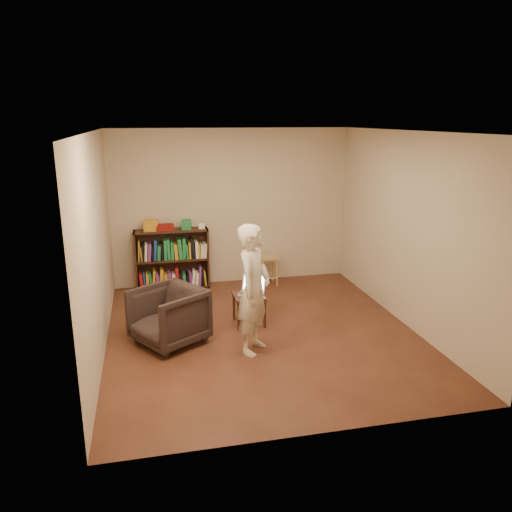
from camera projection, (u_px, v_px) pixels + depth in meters
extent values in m
plane|color=#462116|center=(262.00, 333.00, 6.63)|extent=(4.50, 4.50, 0.00)
plane|color=silver|center=(263.00, 131.00, 5.93)|extent=(4.50, 4.50, 0.00)
plane|color=beige|center=(232.00, 207.00, 8.40)|extent=(4.00, 0.00, 4.00)
plane|color=beige|center=(97.00, 246.00, 5.86)|extent=(0.00, 4.50, 4.50)
plane|color=beige|center=(407.00, 230.00, 6.70)|extent=(0.00, 4.50, 4.50)
cube|color=black|center=(136.00, 261.00, 8.11)|extent=(0.03, 0.30, 1.00)
cube|color=black|center=(207.00, 257.00, 8.36)|extent=(0.03, 0.30, 1.00)
cube|color=black|center=(172.00, 257.00, 8.36)|extent=(1.20, 0.02, 1.00)
cube|color=black|center=(173.00, 287.00, 8.36)|extent=(1.20, 0.30, 0.03)
cube|color=black|center=(172.00, 259.00, 8.23)|extent=(1.14, 0.30, 0.03)
cube|color=black|center=(171.00, 231.00, 8.10)|extent=(1.20, 0.30, 0.03)
cube|color=gold|center=(151.00, 225.00, 8.00)|extent=(0.24, 0.19, 0.18)
cube|color=maroon|center=(165.00, 227.00, 8.05)|extent=(0.28, 0.21, 0.09)
cube|color=#217F40|center=(186.00, 225.00, 8.12)|extent=(0.17, 0.17, 0.15)
cube|color=white|center=(202.00, 226.00, 8.19)|extent=(0.11, 0.11, 0.08)
cube|color=tan|center=(268.00, 257.00, 8.45)|extent=(0.34, 0.34, 0.04)
cylinder|color=tan|center=(262.00, 274.00, 8.36)|extent=(0.03, 0.03, 0.46)
cylinder|color=tan|center=(277.00, 273.00, 8.42)|extent=(0.03, 0.03, 0.46)
cylinder|color=tan|center=(258.00, 269.00, 8.62)|extent=(0.03, 0.03, 0.46)
cylinder|color=tan|center=(273.00, 268.00, 8.67)|extent=(0.03, 0.03, 0.46)
imported|color=#302320|center=(169.00, 316.00, 6.24)|extent=(1.09, 1.08, 0.72)
cube|color=black|center=(249.00, 296.00, 6.81)|extent=(0.41, 0.41, 0.04)
cylinder|color=black|center=(239.00, 317.00, 6.66)|extent=(0.04, 0.04, 0.39)
cylinder|color=black|center=(265.00, 315.00, 6.73)|extent=(0.04, 0.04, 0.39)
cylinder|color=black|center=(234.00, 307.00, 6.99)|extent=(0.04, 0.04, 0.39)
cylinder|color=black|center=(259.00, 305.00, 7.07)|extent=(0.04, 0.04, 0.39)
cube|color=silver|center=(251.00, 294.00, 6.80)|extent=(0.39, 0.35, 0.02)
cube|color=black|center=(251.00, 294.00, 6.80)|extent=(0.30, 0.24, 0.00)
cube|color=silver|center=(254.00, 283.00, 6.92)|extent=(0.33, 0.24, 0.21)
cube|color=#A1BEE2|center=(254.00, 283.00, 6.92)|extent=(0.29, 0.20, 0.17)
imported|color=beige|center=(254.00, 289.00, 5.92)|extent=(0.63, 0.69, 1.58)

